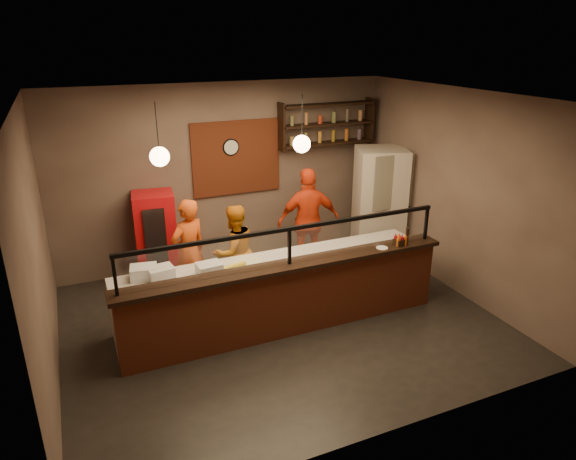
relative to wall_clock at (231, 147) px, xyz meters
name	(u,v)px	position (x,y,z in m)	size (l,w,h in m)	color
floor	(281,322)	(-0.10, -2.46, -2.10)	(6.00, 6.00, 0.00)	black
ceiling	(280,98)	(-0.10, -2.46, 1.10)	(6.00, 6.00, 0.00)	#3B342D
wall_back	(226,175)	(-0.10, 0.04, -0.50)	(6.00, 6.00, 0.00)	#736155
wall_left	(37,255)	(-3.10, -2.46, -0.50)	(5.00, 5.00, 0.00)	#736155
wall_right	(456,193)	(2.90, -2.46, -0.50)	(5.00, 5.00, 0.00)	#736155
wall_front	(384,302)	(-0.10, -4.96, -0.50)	(6.00, 6.00, 0.00)	#736155
brick_patch	(236,158)	(0.10, 0.01, -0.20)	(1.60, 0.04, 1.30)	brown
service_counter	(289,301)	(-0.10, -2.76, -1.60)	(4.60, 0.25, 1.00)	brown
counter_ledge	(289,266)	(-0.10, -2.76, -1.07)	(4.70, 0.37, 0.06)	black
worktop_cabinet	(276,290)	(-0.10, -2.26, -1.68)	(4.60, 0.75, 0.85)	gray
worktop	(275,262)	(-0.10, -2.26, -1.23)	(4.60, 0.75, 0.05)	silver
sneeze_guard	(289,242)	(-0.10, -2.76, -0.73)	(4.50, 0.05, 0.52)	white
wall_shelving	(327,124)	(1.80, -0.14, 0.30)	(1.84, 0.28, 0.85)	black
wall_clock	(231,147)	(0.00, 0.00, 0.00)	(0.30, 0.30, 0.04)	black
pendant_left	(160,157)	(-1.60, -2.26, 0.45)	(0.24, 0.24, 0.77)	black
pendant_right	(302,144)	(0.30, -2.26, 0.45)	(0.24, 0.24, 0.77)	black
cook_left	(189,252)	(-1.13, -1.32, -1.26)	(0.61, 0.40, 1.68)	#CE4813
cook_mid	(234,252)	(-0.44, -1.41, -1.34)	(0.74, 0.57, 1.52)	orange
cook_right	(309,221)	(1.03, -1.03, -1.17)	(1.09, 0.45, 1.85)	red
fridge	(379,204)	(2.50, -0.94, -1.08)	(0.85, 0.80, 2.05)	beige
red_cooler	(156,237)	(-1.45, -0.31, -1.34)	(0.65, 0.60, 1.53)	red
pizza_dough	(246,262)	(-0.51, -2.15, -1.19)	(0.48, 0.48, 0.01)	beige
prep_tub_a	(161,273)	(-1.71, -2.19, -1.12)	(0.33, 0.26, 0.17)	silver
prep_tub_b	(144,272)	(-1.91, -2.09, -1.11)	(0.34, 0.27, 0.17)	white
prep_tub_c	(209,269)	(-1.09, -2.33, -1.12)	(0.32, 0.26, 0.16)	silver
rolling_pin	(233,266)	(-0.74, -2.28, -1.17)	(0.07, 0.07, 0.38)	yellow
condiment_caddy	(400,242)	(1.64, -2.81, -0.99)	(0.17, 0.13, 0.10)	black
pepper_mill	(407,234)	(1.81, -2.73, -0.93)	(0.05, 0.05, 0.22)	black
small_plate	(382,248)	(1.33, -2.81, -1.03)	(0.17, 0.17, 0.01)	silver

